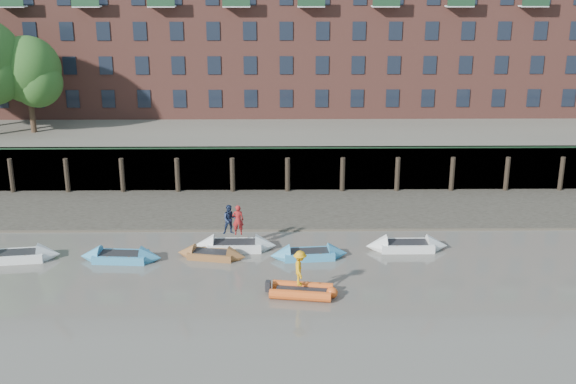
{
  "coord_description": "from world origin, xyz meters",
  "views": [
    {
      "loc": [
        -2.57,
        -28.41,
        16.42
      ],
      "look_at": [
        -2.09,
        12.0,
        3.2
      ],
      "focal_mm": 45.0,
      "sensor_mm": 36.0,
      "label": 1
    }
  ],
  "objects_px": {
    "rowboat_5": "(407,246)",
    "rowboat_1": "(121,257)",
    "rowboat_3": "(235,246)",
    "person_rib_crew": "(300,268)",
    "rib_tender": "(304,291)",
    "person_rower_b": "(230,220)",
    "rowboat_0": "(16,256)",
    "rowboat_2": "(211,255)",
    "person_rower_a": "(238,220)",
    "rowboat_4": "(309,254)"
  },
  "relations": [
    {
      "from": "rib_tender",
      "to": "rowboat_4",
      "type": "bearing_deg",
      "value": 93.79
    },
    {
      "from": "rowboat_1",
      "to": "rib_tender",
      "type": "distance_m",
      "value": 11.21
    },
    {
      "from": "rowboat_2",
      "to": "rowboat_4",
      "type": "relative_size",
      "value": 0.92
    },
    {
      "from": "rowboat_1",
      "to": "person_rib_crew",
      "type": "relative_size",
      "value": 2.56
    },
    {
      "from": "rowboat_0",
      "to": "rowboat_3",
      "type": "distance_m",
      "value": 12.42
    },
    {
      "from": "rowboat_4",
      "to": "rib_tender",
      "type": "relative_size",
      "value": 1.3
    },
    {
      "from": "rowboat_1",
      "to": "rowboat_5",
      "type": "distance_m",
      "value": 16.53
    },
    {
      "from": "rowboat_3",
      "to": "rib_tender",
      "type": "relative_size",
      "value": 1.4
    },
    {
      "from": "rowboat_0",
      "to": "rowboat_1",
      "type": "xyz_separation_m",
      "value": [
        5.98,
        -0.14,
        -0.01
      ]
    },
    {
      "from": "person_rib_crew",
      "to": "rowboat_0",
      "type": "bearing_deg",
      "value": 74.17
    },
    {
      "from": "rib_tender",
      "to": "person_rower_b",
      "type": "xyz_separation_m",
      "value": [
        -4.14,
        6.24,
        1.58
      ]
    },
    {
      "from": "rowboat_0",
      "to": "person_rib_crew",
      "type": "height_order",
      "value": "person_rib_crew"
    },
    {
      "from": "person_rower_b",
      "to": "rowboat_0",
      "type": "bearing_deg",
      "value": 175.76
    },
    {
      "from": "rib_tender",
      "to": "person_rower_b",
      "type": "bearing_deg",
      "value": 132.42
    },
    {
      "from": "person_rower_b",
      "to": "person_rib_crew",
      "type": "distance_m",
      "value": 7.28
    },
    {
      "from": "rowboat_5",
      "to": "person_rower_b",
      "type": "distance_m",
      "value": 10.49
    },
    {
      "from": "person_rower_a",
      "to": "person_rib_crew",
      "type": "distance_m",
      "value": 6.93
    },
    {
      "from": "rowboat_5",
      "to": "person_rib_crew",
      "type": "height_order",
      "value": "person_rib_crew"
    },
    {
      "from": "rowboat_1",
      "to": "rowboat_2",
      "type": "relative_size",
      "value": 1.13
    },
    {
      "from": "rowboat_5",
      "to": "person_rower_a",
      "type": "distance_m",
      "value": 10.02
    },
    {
      "from": "rowboat_3",
      "to": "person_rib_crew",
      "type": "height_order",
      "value": "person_rib_crew"
    },
    {
      "from": "rowboat_3",
      "to": "rib_tender",
      "type": "height_order",
      "value": "rowboat_3"
    },
    {
      "from": "rowboat_0",
      "to": "person_rower_a",
      "type": "height_order",
      "value": "person_rower_a"
    },
    {
      "from": "rowboat_5",
      "to": "rib_tender",
      "type": "height_order",
      "value": "rowboat_5"
    },
    {
      "from": "rowboat_1",
      "to": "person_rower_b",
      "type": "relative_size",
      "value": 2.67
    },
    {
      "from": "rowboat_4",
      "to": "rowboat_1",
      "type": "bearing_deg",
      "value": 176.26
    },
    {
      "from": "rowboat_3",
      "to": "person_rower_a",
      "type": "bearing_deg",
      "value": 3.42
    },
    {
      "from": "rowboat_5",
      "to": "person_rower_a",
      "type": "relative_size",
      "value": 2.66
    },
    {
      "from": "rowboat_0",
      "to": "rowboat_4",
      "type": "bearing_deg",
      "value": -6.99
    },
    {
      "from": "rowboat_5",
      "to": "person_rower_b",
      "type": "height_order",
      "value": "person_rower_b"
    },
    {
      "from": "rowboat_5",
      "to": "rowboat_1",
      "type": "bearing_deg",
      "value": -175.3
    },
    {
      "from": "rowboat_2",
      "to": "rowboat_4",
      "type": "height_order",
      "value": "rowboat_4"
    },
    {
      "from": "rowboat_4",
      "to": "rowboat_2",
      "type": "bearing_deg",
      "value": 174.1
    },
    {
      "from": "rowboat_0",
      "to": "rib_tender",
      "type": "relative_size",
      "value": 1.45
    },
    {
      "from": "rib_tender",
      "to": "rowboat_2",
      "type": "bearing_deg",
      "value": 145.42
    },
    {
      "from": "rowboat_1",
      "to": "rowboat_4",
      "type": "distance_m",
      "value": 10.68
    },
    {
      "from": "rowboat_3",
      "to": "rowboat_5",
      "type": "relative_size",
      "value": 1.02
    },
    {
      "from": "rowboat_0",
      "to": "person_rower_a",
      "type": "relative_size",
      "value": 2.79
    },
    {
      "from": "rowboat_2",
      "to": "person_rower_a",
      "type": "height_order",
      "value": "person_rower_a"
    },
    {
      "from": "rowboat_5",
      "to": "person_rower_b",
      "type": "bearing_deg",
      "value": 178.22
    },
    {
      "from": "rowboat_2",
      "to": "person_rib_crew",
      "type": "height_order",
      "value": "person_rib_crew"
    },
    {
      "from": "rowboat_2",
      "to": "rowboat_5",
      "type": "height_order",
      "value": "rowboat_5"
    },
    {
      "from": "rowboat_0",
      "to": "person_rower_b",
      "type": "relative_size",
      "value": 2.86
    },
    {
      "from": "rib_tender",
      "to": "person_rower_a",
      "type": "height_order",
      "value": "person_rower_a"
    },
    {
      "from": "rowboat_0",
      "to": "person_rib_crew",
      "type": "relative_size",
      "value": 2.75
    },
    {
      "from": "person_rib_crew",
      "to": "rib_tender",
      "type": "bearing_deg",
      "value": -116.28
    },
    {
      "from": "rowboat_0",
      "to": "person_rower_a",
      "type": "distance_m",
      "value": 12.74
    },
    {
      "from": "rowboat_4",
      "to": "person_rower_b",
      "type": "relative_size",
      "value": 2.57
    },
    {
      "from": "person_rower_b",
      "to": "rowboat_5",
      "type": "bearing_deg",
      "value": -13.12
    },
    {
      "from": "rowboat_2",
      "to": "rowboat_5",
      "type": "relative_size",
      "value": 0.87
    }
  ]
}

